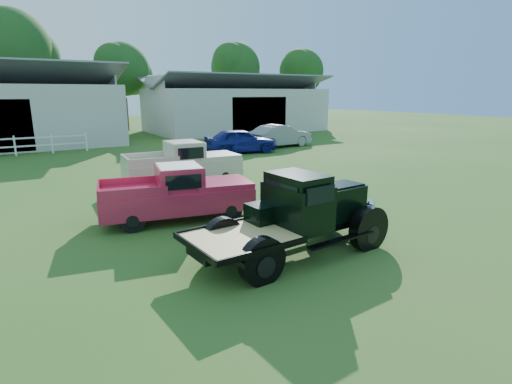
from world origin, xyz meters
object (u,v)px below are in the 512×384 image
red_pickup (177,192)px  vintage_flatbed (294,215)px  misc_car_grey (280,136)px  white_pickup (183,164)px  misc_car_blue (240,141)px

red_pickup → vintage_flatbed: bearing=-59.9°
vintage_flatbed → misc_car_grey: vintage_flatbed is taller
red_pickup → white_pickup: bearing=77.8°
white_pickup → misc_car_grey: white_pickup is taller
misc_car_grey → white_pickup: bearing=121.7°
vintage_flatbed → red_pickup: size_ratio=1.07×
red_pickup → white_pickup: white_pickup is taller
red_pickup → white_pickup: (1.88, 4.21, 0.05)m
white_pickup → misc_car_grey: size_ratio=1.02×
white_pickup → red_pickup: bearing=-110.4°
red_pickup → misc_car_grey: (12.12, 11.74, -0.06)m
white_pickup → vintage_flatbed: bearing=-90.4°
misc_car_blue → white_pickup: bearing=146.0°
white_pickup → misc_car_blue: white_pickup is taller
vintage_flatbed → misc_car_grey: size_ratio=1.04×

